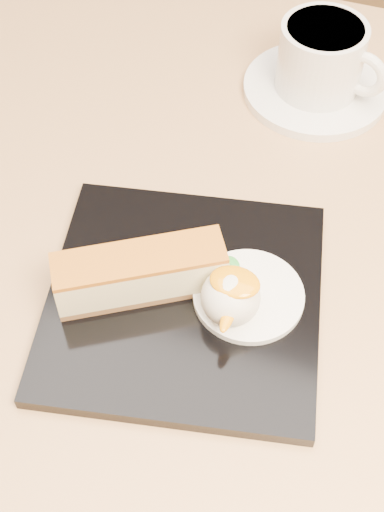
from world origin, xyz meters
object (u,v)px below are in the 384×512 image
at_px(table, 197,330).
at_px(saucer, 315,89).
at_px(dessert_plate, 184,299).
at_px(coffee_cup, 323,57).
at_px(ice_cream_scoop, 231,297).
at_px(cheesecake, 140,273).

xyz_separation_m(table, saucer, (0.05, 0.23, 0.16)).
xyz_separation_m(dessert_plate, coffee_cup, (0.04, 0.29, 0.04)).
bearing_deg(ice_cream_scoop, dessert_plate, 172.87).
bearing_deg(dessert_plate, table, 99.50).
xyz_separation_m(table, cheesecake, (-0.02, -0.07, 0.19)).
bearing_deg(coffee_cup, cheesecake, -89.69).
distance_m(table, coffee_cup, 0.31).
relative_size(saucer, coffee_cup, 1.31).
distance_m(ice_cream_scoop, coffee_cup, 0.30).
bearing_deg(ice_cream_scoop, coffee_cup, 89.22).
xyz_separation_m(saucer, coffee_cup, (0.00, -0.00, 0.04)).
bearing_deg(saucer, table, -103.32).
height_order(table, saucer, saucer).
height_order(dessert_plate, ice_cream_scoop, ice_cream_scoop).
xyz_separation_m(table, coffee_cup, (0.06, 0.23, 0.20)).
relative_size(ice_cream_scoop, coffee_cup, 0.41).
bearing_deg(coffee_cup, table, -88.71).
bearing_deg(ice_cream_scoop, table, 125.03).
relative_size(cheesecake, ice_cream_scoop, 2.89).
distance_m(cheesecake, ice_cream_scoop, 0.08).
relative_size(dessert_plate, ice_cream_scoop, 4.72).
bearing_deg(coffee_cup, ice_cream_scoop, -75.63).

